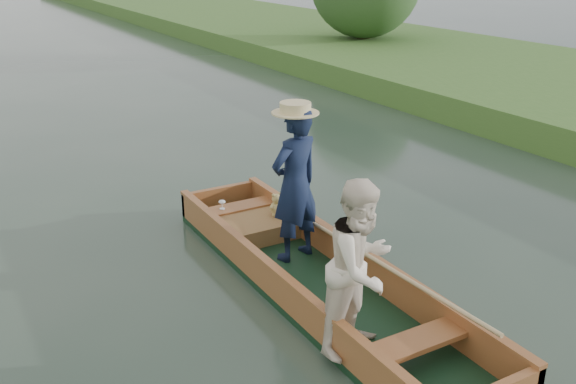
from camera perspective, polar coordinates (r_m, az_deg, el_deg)
ground at (r=7.01m, az=2.48°, el=-8.81°), size 120.00×120.00×0.00m
punt at (r=6.63m, az=2.66°, el=-4.76°), size 1.30×5.00×1.90m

